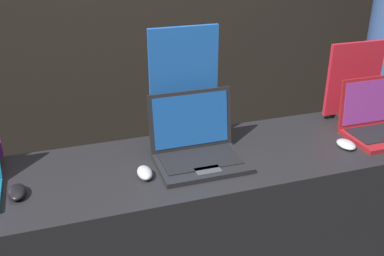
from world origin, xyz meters
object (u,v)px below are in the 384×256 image
(promo_stand_back, at_px, (353,82))
(person_bystander, at_px, (384,75))
(mouse_back, at_px, (346,144))
(mouse_front, at_px, (17,192))
(mouse_middle, at_px, (145,173))
(laptop_middle, at_px, (197,146))
(promo_stand_middle, at_px, (184,89))
(laptop_back, at_px, (379,122))

(promo_stand_back, xyz_separation_m, person_bystander, (0.79, 0.67, -0.26))
(mouse_back, xyz_separation_m, person_bystander, (1.01, 0.96, -0.09))
(mouse_front, height_order, mouse_middle, mouse_middle)
(laptop_middle, height_order, promo_stand_middle, promo_stand_middle)
(laptop_middle, relative_size, promo_stand_middle, 0.69)
(laptop_middle, xyz_separation_m, promo_stand_middle, (-0.00, 0.18, 0.19))
(mouse_middle, relative_size, mouse_back, 0.99)
(mouse_front, relative_size, promo_stand_back, 0.28)
(mouse_middle, distance_m, promo_stand_middle, 0.42)
(mouse_middle, distance_m, promo_stand_back, 1.16)
(mouse_front, xyz_separation_m, mouse_back, (1.37, -0.05, -0.00))
(laptop_middle, relative_size, laptop_back, 1.09)
(mouse_front, xyz_separation_m, mouse_middle, (0.47, -0.01, 0.00))
(laptop_back, height_order, person_bystander, person_bystander)
(laptop_middle, xyz_separation_m, mouse_middle, (-0.24, -0.07, -0.04))
(promo_stand_back, relative_size, person_bystander, 0.23)
(promo_stand_middle, bearing_deg, mouse_front, -161.67)
(person_bystander, bearing_deg, mouse_middle, -154.19)
(mouse_middle, bearing_deg, promo_stand_middle, 46.12)
(promo_stand_middle, relative_size, laptop_back, 1.57)
(laptop_middle, bearing_deg, mouse_back, -8.76)
(laptop_back, relative_size, person_bystander, 0.20)
(laptop_middle, bearing_deg, person_bystander, 27.12)
(laptop_middle, relative_size, promo_stand_back, 0.94)
(promo_stand_middle, height_order, mouse_back, promo_stand_middle)
(mouse_middle, height_order, person_bystander, person_bystander)
(laptop_middle, bearing_deg, promo_stand_middle, 90.00)
(mouse_front, height_order, promo_stand_back, promo_stand_back)
(mouse_back, bearing_deg, promo_stand_back, 52.89)
(mouse_front, bearing_deg, laptop_middle, 4.38)
(person_bystander, bearing_deg, laptop_middle, -152.88)
(promo_stand_middle, bearing_deg, person_bystander, 21.99)
(laptop_middle, distance_m, laptop_back, 0.88)
(laptop_back, bearing_deg, person_bystander, 48.30)
(promo_stand_middle, distance_m, promo_stand_back, 0.88)
(mouse_front, bearing_deg, promo_stand_middle, 18.33)
(mouse_front, relative_size, laptop_middle, 0.30)
(mouse_middle, bearing_deg, laptop_middle, 15.94)
(mouse_front, relative_size, person_bystander, 0.07)
(person_bystander, bearing_deg, promo_stand_back, -139.90)
(mouse_back, relative_size, promo_stand_back, 0.26)
(mouse_front, height_order, mouse_back, mouse_front)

